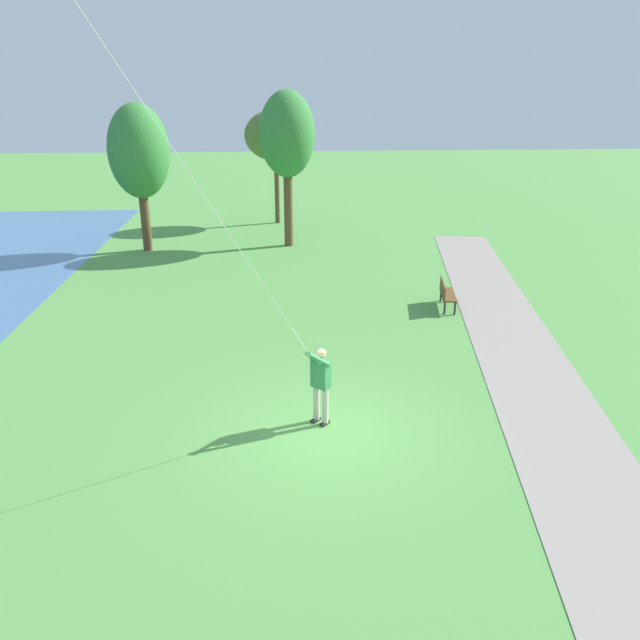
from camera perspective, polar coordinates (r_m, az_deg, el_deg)
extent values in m
plane|color=#569947|center=(13.51, 0.56, -10.19)|extent=(120.00, 120.00, 0.00)
cube|color=gray|center=(16.47, 18.83, -5.40)|extent=(7.55, 31.97, 0.02)
cube|color=#232328|center=(13.82, 0.41, -9.30)|extent=(0.24, 0.25, 0.06)
cylinder|color=beige|center=(13.63, 0.47, -7.74)|extent=(0.14, 0.14, 0.82)
cube|color=#232328|center=(13.94, -0.38, -9.00)|extent=(0.24, 0.25, 0.06)
cylinder|color=beige|center=(13.75, -0.34, -7.45)|extent=(0.14, 0.14, 0.82)
cube|color=#38894C|center=(13.37, 0.07, -4.91)|extent=(0.45, 0.43, 0.60)
sphere|color=#DBB28E|center=(13.18, 0.07, -3.10)|extent=(0.22, 0.22, 0.22)
ellipsoid|color=tan|center=(13.17, 0.11, -2.93)|extent=(0.32, 0.32, 0.13)
cylinder|color=#38894C|center=(12.97, -0.22, -3.54)|extent=(0.56, 0.27, 0.43)
cylinder|color=#38894C|center=(13.07, -0.83, -3.35)|extent=(0.21, 0.56, 0.43)
sphere|color=#DBB28E|center=(12.86, -0.96, -3.15)|extent=(0.10, 0.10, 0.10)
cylinder|color=silver|center=(10.18, -9.59, 9.75)|extent=(3.20, 3.60, 6.62)
cube|color=brown|center=(21.07, 11.49, 2.27)|extent=(0.68, 1.55, 0.05)
cube|color=brown|center=(20.99, 11.02, 2.87)|extent=(0.28, 1.49, 0.40)
cube|color=#2D2D33|center=(21.79, 11.70, 2.24)|extent=(0.07, 0.07, 0.45)
cube|color=#2D2D33|center=(21.76, 10.86, 2.27)|extent=(0.07, 0.07, 0.45)
cube|color=#2D2D33|center=(20.53, 12.07, 1.07)|extent=(0.07, 0.07, 0.45)
cube|color=#2D2D33|center=(20.50, 11.19, 1.10)|extent=(0.07, 0.07, 0.45)
cylinder|color=brown|center=(28.69, -2.88, 10.26)|extent=(0.39, 0.39, 3.61)
ellipsoid|color=#387F38|center=(28.31, -2.99, 16.42)|extent=(2.41, 2.70, 3.66)
cylinder|color=brown|center=(28.90, -15.50, 8.89)|extent=(0.40, 0.40, 2.89)
ellipsoid|color=#387F38|center=(28.50, -16.05, 14.44)|extent=(2.56, 2.68, 3.93)
cylinder|color=brown|center=(33.72, -3.90, 11.75)|extent=(0.25, 0.25, 3.59)
ellipsoid|color=#567033|center=(33.42, -4.01, 16.30)|extent=(3.19, 2.69, 2.53)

